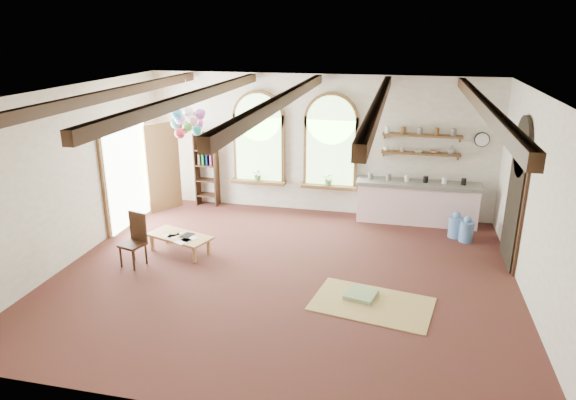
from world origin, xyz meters
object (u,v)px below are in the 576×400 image
(coffee_table, at_px, (180,237))
(balloon_cluster, at_px, (188,122))
(kitchen_counter, at_px, (417,202))
(side_chair, at_px, (134,251))

(coffee_table, height_order, balloon_cluster, balloon_cluster)
(kitchen_counter, relative_size, side_chair, 2.72)
(balloon_cluster, bearing_deg, side_chair, -101.68)
(kitchen_counter, relative_size, balloon_cluster, 2.35)
(balloon_cluster, bearing_deg, kitchen_counter, 17.44)
(kitchen_counter, distance_m, side_chair, 6.12)
(kitchen_counter, bearing_deg, balloon_cluster, -162.56)
(kitchen_counter, xyz_separation_m, coffee_table, (-4.50, -2.68, -0.16))
(side_chair, bearing_deg, kitchen_counter, 33.57)
(kitchen_counter, height_order, coffee_table, kitchen_counter)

